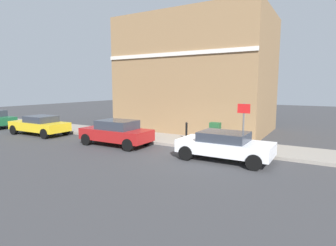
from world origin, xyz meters
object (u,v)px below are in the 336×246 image
(bollard_near_cabinet, at_px, (186,130))
(car_yellow, at_px, (40,125))
(street_sign, at_px, (244,120))
(car_red, at_px, (116,132))
(car_white, at_px, (224,145))
(utility_cabinet, at_px, (215,134))

(bollard_near_cabinet, bearing_deg, car_yellow, 105.62)
(street_sign, bearing_deg, car_red, 102.95)
(car_white, height_order, bollard_near_cabinet, car_white)
(utility_cabinet, relative_size, street_sign, 0.50)
(car_white, xyz_separation_m, utility_cabinet, (2.55, 1.39, -0.00))
(car_white, xyz_separation_m, bollard_near_cabinet, (2.65, 3.17, 0.02))
(car_red, bearing_deg, car_yellow, 0.06)
(street_sign, bearing_deg, car_yellow, 96.64)
(car_yellow, distance_m, street_sign, 13.34)
(car_white, distance_m, utility_cabinet, 2.90)
(car_yellow, bearing_deg, car_red, 179.47)
(car_red, xyz_separation_m, utility_cabinet, (2.56, -4.75, -0.06))
(car_white, distance_m, street_sign, 1.83)
(car_white, height_order, utility_cabinet, utility_cabinet)
(car_red, bearing_deg, utility_cabinet, -151.88)
(utility_cabinet, bearing_deg, bollard_near_cabinet, 86.78)
(utility_cabinet, height_order, street_sign, street_sign)
(street_sign, bearing_deg, bollard_near_cabinet, 72.05)
(car_white, height_order, car_red, car_red)
(car_red, distance_m, car_yellow, 6.67)
(car_white, height_order, car_yellow, car_yellow)
(bollard_near_cabinet, bearing_deg, street_sign, -107.95)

